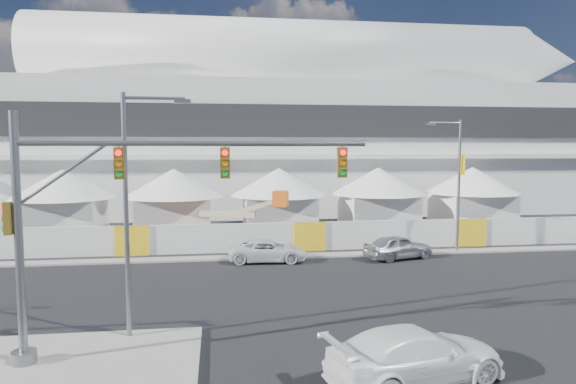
{
  "coord_description": "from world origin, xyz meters",
  "views": [
    {
      "loc": [
        -0.33,
        -20.43,
        7.19
      ],
      "look_at": [
        3.88,
        10.0,
        4.52
      ],
      "focal_mm": 32.0,
      "sensor_mm": 36.0,
      "label": 1
    }
  ],
  "objects": [
    {
      "name": "ground",
      "position": [
        0.0,
        0.0,
        0.0
      ],
      "size": [
        160.0,
        160.0,
        0.0
      ],
      "primitive_type": "plane",
      "color": "black",
      "rests_on": "ground"
    },
    {
      "name": "median_island",
      "position": [
        -6.0,
        -3.0,
        0.07
      ],
      "size": [
        10.0,
        5.0,
        0.15
      ],
      "primitive_type": "cube",
      "color": "gray",
      "rests_on": "ground"
    },
    {
      "name": "far_curb",
      "position": [
        20.0,
        12.5,
        0.06
      ],
      "size": [
        80.0,
        1.2,
        0.12
      ],
      "primitive_type": "cube",
      "color": "gray",
      "rests_on": "ground"
    },
    {
      "name": "stadium",
      "position": [
        8.71,
        41.5,
        9.45
      ],
      "size": [
        80.0,
        24.8,
        21.98
      ],
      "color": "silver",
      "rests_on": "ground"
    },
    {
      "name": "tent_row",
      "position": [
        0.5,
        24.0,
        3.15
      ],
      "size": [
        53.4,
        8.4,
        5.4
      ],
      "color": "white",
      "rests_on": "ground"
    },
    {
      "name": "hoarding_fence",
      "position": [
        6.0,
        14.5,
        1.0
      ],
      "size": [
        70.0,
        0.25,
        2.0
      ],
      "primitive_type": "cube",
      "color": "silver",
      "rests_on": "ground"
    },
    {
      "name": "sedan_silver",
      "position": [
        11.23,
        11.04,
        0.78
      ],
      "size": [
        3.09,
        4.92,
        1.56
      ],
      "primitive_type": "imported",
      "rotation": [
        0.0,
        0.0,
        1.87
      ],
      "color": "#B2B2B7",
      "rests_on": "ground"
    },
    {
      "name": "pickup_curb",
      "position": [
        2.78,
        11.37,
        0.69
      ],
      "size": [
        2.61,
        5.1,
        1.38
      ],
      "primitive_type": "imported",
      "rotation": [
        0.0,
        0.0,
        1.5
      ],
      "color": "silver",
      "rests_on": "ground"
    },
    {
      "name": "pickup_near",
      "position": [
        5.65,
        -5.87,
        0.84
      ],
      "size": [
        3.68,
        6.18,
        1.68
      ],
      "primitive_type": "imported",
      "rotation": [
        0.0,
        0.0,
        1.81
      ],
      "color": "white",
      "rests_on": "ground"
    },
    {
      "name": "lot_car_a",
      "position": [
        20.6,
        18.98,
        0.67
      ],
      "size": [
        2.28,
        4.31,
        1.35
      ],
      "primitive_type": "imported",
      "rotation": [
        0.0,
        0.0,
        1.35
      ],
      "color": "white",
      "rests_on": "ground"
    },
    {
      "name": "lot_car_b",
      "position": [
        21.69,
        17.99,
        0.63
      ],
      "size": [
        1.58,
        3.72,
        1.25
      ],
      "primitive_type": "imported",
      "rotation": [
        0.0,
        0.0,
        1.6
      ],
      "color": "black",
      "rests_on": "ground"
    },
    {
      "name": "lot_car_c",
      "position": [
        -11.12,
        18.32,
        0.71
      ],
      "size": [
        3.47,
        5.28,
        1.42
      ],
      "primitive_type": "imported",
      "rotation": [
        0.0,
        0.0,
        1.9
      ],
      "color": "silver",
      "rests_on": "ground"
    },
    {
      "name": "traffic_mast",
      "position": [
        -4.3,
        -3.14,
        4.75
      ],
      "size": [
        11.82,
        0.8,
        8.2
      ],
      "color": "gray",
      "rests_on": "median_island"
    },
    {
      "name": "streetlight_median",
      "position": [
        -3.43,
        -1.08,
        5.34
      ],
      "size": [
        2.5,
        0.25,
        9.03
      ],
      "color": "slate",
      "rests_on": "median_island"
    },
    {
      "name": "streetlight_curb",
      "position": [
        15.79,
        12.5,
        5.25
      ],
      "size": [
        2.68,
        0.6,
        9.05
      ],
      "color": "slate",
      "rests_on": "ground"
    },
    {
      "name": "boom_lift",
      "position": [
        -0.13,
        18.08,
        1.09
      ],
      "size": [
        8.25,
        3.02,
        4.05
      ],
      "rotation": [
        0.0,
        0.0,
        -0.33
      ],
      "color": "orange",
      "rests_on": "ground"
    }
  ]
}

